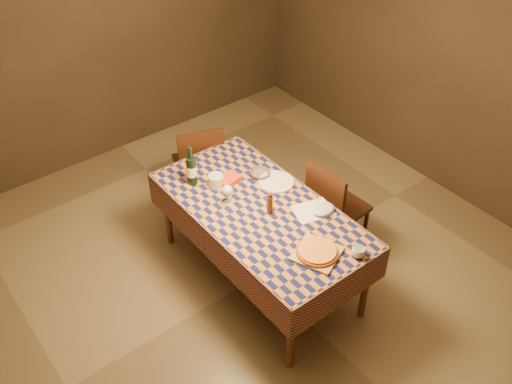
# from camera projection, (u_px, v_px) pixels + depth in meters

# --- Properties ---
(room) EXTENTS (5.00, 5.10, 2.70)m
(room) POSITION_uv_depth(u_px,v_px,m) (260.00, 147.00, 4.06)
(room) COLOR brown
(room) RESTS_ON ground
(dining_table) EXTENTS (0.94, 1.84, 0.77)m
(dining_table) POSITION_uv_depth(u_px,v_px,m) (260.00, 215.00, 4.47)
(dining_table) COLOR brown
(dining_table) RESTS_ON ground
(cutting_board) EXTENTS (0.40, 0.40, 0.02)m
(cutting_board) POSITION_uv_depth(u_px,v_px,m) (317.00, 253.00, 4.03)
(cutting_board) COLOR tan
(cutting_board) RESTS_ON dining_table
(pizza) EXTENTS (0.34, 0.34, 0.03)m
(pizza) POSITION_uv_depth(u_px,v_px,m) (317.00, 251.00, 4.02)
(pizza) COLOR #903B18
(pizza) RESTS_ON cutting_board
(pepper_mill) EXTENTS (0.05, 0.05, 0.19)m
(pepper_mill) POSITION_uv_depth(u_px,v_px,m) (270.00, 203.00, 4.33)
(pepper_mill) COLOR #4D2112
(pepper_mill) RESTS_ON dining_table
(bowl) EXTENTS (0.21, 0.21, 0.05)m
(bowl) POSITION_uv_depth(u_px,v_px,m) (260.00, 174.00, 4.72)
(bowl) COLOR #694A58
(bowl) RESTS_ON dining_table
(wine_glass) EXTENTS (0.09, 0.09, 0.17)m
(wine_glass) POSITION_uv_depth(u_px,v_px,m) (227.00, 191.00, 4.39)
(wine_glass) COLOR silver
(wine_glass) RESTS_ON dining_table
(wine_bottle) EXTENTS (0.10, 0.10, 0.35)m
(wine_bottle) POSITION_uv_depth(u_px,v_px,m) (192.00, 170.00, 4.59)
(wine_bottle) COLOR black
(wine_bottle) RESTS_ON dining_table
(deli_tub) EXTENTS (0.13, 0.13, 0.10)m
(deli_tub) POSITION_uv_depth(u_px,v_px,m) (216.00, 181.00, 4.61)
(deli_tub) COLOR #B9BDC0
(deli_tub) RESTS_ON dining_table
(takeout_container) EXTENTS (0.21, 0.16, 0.05)m
(takeout_container) POSITION_uv_depth(u_px,v_px,m) (229.00, 180.00, 4.66)
(takeout_container) COLOR red
(takeout_container) RESTS_ON dining_table
(white_plate) EXTENTS (0.37, 0.37, 0.02)m
(white_plate) POSITION_uv_depth(u_px,v_px,m) (276.00, 182.00, 4.67)
(white_plate) COLOR silver
(white_plate) RESTS_ON dining_table
(tumbler) EXTENTS (0.10, 0.10, 0.08)m
(tumbler) POSITION_uv_depth(u_px,v_px,m) (358.00, 252.00, 4.00)
(tumbler) COLOR white
(tumbler) RESTS_ON dining_table
(flour_patch) EXTENTS (0.35, 0.30, 0.00)m
(flour_patch) POSITION_uv_depth(u_px,v_px,m) (313.00, 211.00, 4.40)
(flour_patch) COLOR silver
(flour_patch) RESTS_ON dining_table
(flour_bag) EXTENTS (0.21, 0.18, 0.06)m
(flour_bag) POSITION_uv_depth(u_px,v_px,m) (323.00, 209.00, 4.37)
(flour_bag) COLOR #ACBCDC
(flour_bag) RESTS_ON dining_table
(chair_far) EXTENTS (0.54, 0.54, 0.93)m
(chair_far) POSITION_uv_depth(u_px,v_px,m) (200.00, 162.00, 5.31)
(chair_far) COLOR black
(chair_far) RESTS_ON ground
(chair_right) EXTENTS (0.45, 0.44, 0.93)m
(chair_right) POSITION_uv_depth(u_px,v_px,m) (333.00, 205.00, 4.84)
(chair_right) COLOR black
(chair_right) RESTS_ON ground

